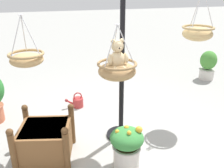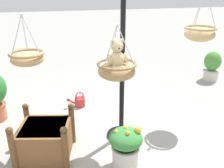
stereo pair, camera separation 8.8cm
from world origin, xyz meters
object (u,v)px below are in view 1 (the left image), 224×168
object	(u,v)px
hanging_basket_with_teddy	(117,70)
potted_plant_tall_leafy	(127,146)
potted_plant_fern_front	(208,65)
display_pole_central	(121,90)
hanging_basket_left_high	(198,33)
wooden_planter_box	(46,140)
hanging_basket_right_low	(27,59)
teddy_bear	(118,57)
watering_can	(78,102)

from	to	relation	value
hanging_basket_with_teddy	potted_plant_tall_leafy	bearing A→B (deg)	90.46
hanging_basket_with_teddy	potted_plant_fern_front	distance (m)	3.71
display_pole_central	potted_plant_fern_front	size ratio (longest dim) A/B	3.51
hanging_basket_left_high	potted_plant_fern_front	size ratio (longest dim) A/B	1.10
potted_plant_fern_front	potted_plant_tall_leafy	xyz separation A→B (m)	(2.99, 2.45, -0.06)
wooden_planter_box	potted_plant_fern_front	xyz separation A→B (m)	(-3.98, -1.96, 0.11)
display_pole_central	potted_plant_tall_leafy	size ratio (longest dim) A/B	4.27
hanging_basket_with_teddy	potted_plant_fern_front	size ratio (longest dim) A/B	0.99
hanging_basket_right_low	hanging_basket_with_teddy	bearing A→B (deg)	163.47
hanging_basket_right_low	wooden_planter_box	bearing A→B (deg)	113.84
potted_plant_tall_leafy	hanging_basket_with_teddy	bearing A→B (deg)	-89.54
teddy_bear	wooden_planter_box	distance (m)	1.48
hanging_basket_with_teddy	teddy_bear	xyz separation A→B (m)	(-0.00, 0.02, 0.18)
potted_plant_tall_leafy	watering_can	xyz separation A→B (m)	(0.35, -1.84, -0.21)
hanging_basket_with_teddy	hanging_basket_right_low	size ratio (longest dim) A/B	1.10
potted_plant_fern_front	wooden_planter_box	bearing A→B (deg)	26.23
potted_plant_tall_leafy	hanging_basket_right_low	bearing A→B (deg)	-34.18
display_pole_central	hanging_basket_with_teddy	bearing A→B (deg)	59.04
display_pole_central	teddy_bear	bearing A→B (deg)	61.02
potted_plant_tall_leafy	wooden_planter_box	bearing A→B (deg)	-26.29
potted_plant_fern_front	display_pole_central	bearing A→B (deg)	31.94
watering_can	hanging_basket_left_high	bearing A→B (deg)	152.14
hanging_basket_right_low	potted_plant_tall_leafy	bearing A→B (deg)	145.82
hanging_basket_left_high	wooden_planter_box	distance (m)	2.77
hanging_basket_right_low	potted_plant_fern_front	distance (m)	4.53
wooden_planter_box	hanging_basket_right_low	bearing A→B (deg)	-66.16
wooden_planter_box	watering_can	size ratio (longest dim) A/B	2.46
display_pole_central	wooden_planter_box	world-z (taller)	display_pole_central
hanging_basket_with_teddy	potted_plant_fern_front	bearing A→B (deg)	-145.95
display_pole_central	hanging_basket_with_teddy	size ratio (longest dim) A/B	3.54
teddy_bear	hanging_basket_right_low	xyz separation A→B (m)	(1.09, -0.35, -0.03)
teddy_bear	hanging_basket_left_high	world-z (taller)	hanging_basket_left_high
display_pole_central	hanging_basket_left_high	size ratio (longest dim) A/B	3.19
display_pole_central	potted_plant_fern_front	world-z (taller)	display_pole_central
potted_plant_fern_front	hanging_basket_right_low	bearing A→B (deg)	22.56
hanging_basket_right_low	wooden_planter_box	xyz separation A→B (m)	(-0.11, 0.26, -1.08)
hanging_basket_with_teddy	hanging_basket_right_low	bearing A→B (deg)	-16.53
wooden_planter_box	potted_plant_tall_leafy	world-z (taller)	wooden_planter_box
hanging_basket_with_teddy	potted_plant_tall_leafy	size ratio (longest dim) A/B	1.21
hanging_basket_left_high	wooden_planter_box	xyz separation A→B (m)	(2.44, 0.40, -1.25)
hanging_basket_with_teddy	watering_can	size ratio (longest dim) A/B	2.02
hanging_basket_with_teddy	wooden_planter_box	world-z (taller)	hanging_basket_with_teddy
potted_plant_tall_leafy	watering_can	bearing A→B (deg)	-79.30
watering_can	wooden_planter_box	bearing A→B (deg)	64.77
potted_plant_tall_leafy	teddy_bear	bearing A→B (deg)	-89.51
hanging_basket_left_high	teddy_bear	bearing A→B (deg)	18.30
teddy_bear	wooden_planter_box	world-z (taller)	teddy_bear
display_pole_central	hanging_basket_left_high	world-z (taller)	display_pole_central
display_pole_central	potted_plant_tall_leafy	bearing A→B (deg)	77.67
hanging_basket_with_teddy	hanging_basket_left_high	distance (m)	1.56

